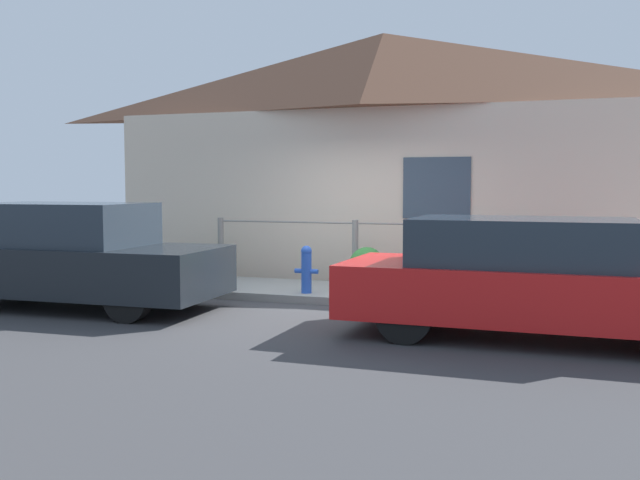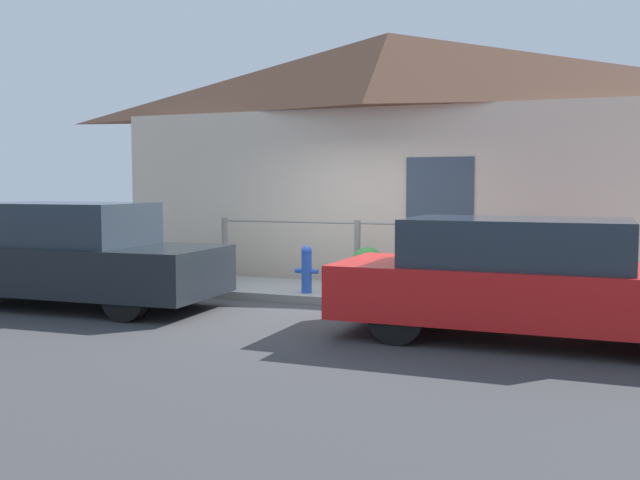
# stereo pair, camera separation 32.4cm
# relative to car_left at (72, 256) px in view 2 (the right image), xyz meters

# --- Properties ---
(ground_plane) EXTENTS (60.00, 60.00, 0.00)m
(ground_plane) POSITION_rel_car_left_xyz_m (3.26, 1.33, -0.71)
(ground_plane) COLOR #38383A
(sidewalk) EXTENTS (24.00, 1.67, 0.11)m
(sidewalk) POSITION_rel_car_left_xyz_m (3.26, 2.17, -0.66)
(sidewalk) COLOR gray
(sidewalk) RESTS_ON ground_plane
(house) EXTENTS (9.89, 2.23, 4.42)m
(house) POSITION_rel_car_left_xyz_m (3.26, 4.51, 2.78)
(house) COLOR beige
(house) RESTS_ON ground_plane
(fence) EXTENTS (4.90, 0.10, 1.02)m
(fence) POSITION_rel_car_left_xyz_m (3.26, 2.85, -0.03)
(fence) COLOR gray
(fence) RESTS_ON sidewalk
(car_left) EXTENTS (4.21, 1.75, 1.45)m
(car_left) POSITION_rel_car_left_xyz_m (0.00, 0.00, 0.00)
(car_left) COLOR black
(car_left) RESTS_ON ground_plane
(car_right) EXTENTS (4.30, 1.70, 1.33)m
(car_right) POSITION_rel_car_left_xyz_m (6.12, 0.00, -0.04)
(car_right) COLOR red
(car_right) RESTS_ON ground_plane
(fire_hydrant) EXTENTS (0.35, 0.16, 0.70)m
(fire_hydrant) POSITION_rel_car_left_xyz_m (2.87, 1.63, -0.23)
(fire_hydrant) COLOR blue
(fire_hydrant) RESTS_ON sidewalk
(potted_plant_near_hydrant) EXTENTS (0.54, 0.54, 0.64)m
(potted_plant_near_hydrant) POSITION_rel_car_left_xyz_m (3.60, 2.31, -0.25)
(potted_plant_near_hydrant) COLOR #9E5638
(potted_plant_near_hydrant) RESTS_ON sidewalk
(potted_plant_by_fence) EXTENTS (0.39, 0.39, 0.54)m
(potted_plant_by_fence) POSITION_rel_car_left_xyz_m (0.63, 2.75, -0.31)
(potted_plant_by_fence) COLOR #9E5638
(potted_plant_by_fence) RESTS_ON sidewalk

